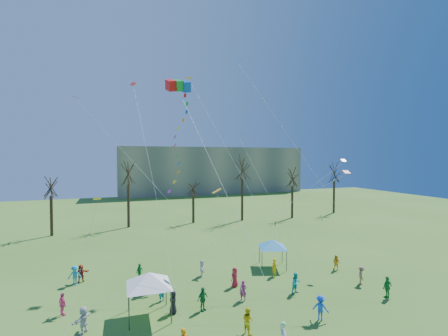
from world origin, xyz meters
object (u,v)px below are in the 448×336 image
object	(u,v)px
distant_building	(212,170)
canopy_tent_white	(149,279)
big_box_kite	(183,144)
canopy_tent_blue	(273,244)

from	to	relation	value
distant_building	canopy_tent_white	world-z (taller)	distant_building
canopy_tent_white	distant_building	bearing A→B (deg)	69.25
big_box_kite	canopy_tent_white	world-z (taller)	big_box_kite
distant_building	canopy_tent_white	distance (m)	81.68
distant_building	canopy_tent_blue	world-z (taller)	distant_building
big_box_kite	canopy_tent_white	xyz separation A→B (m)	(-2.88, -1.35, -10.07)
big_box_kite	canopy_tent_blue	bearing A→B (deg)	24.56
big_box_kite	canopy_tent_blue	xyz separation A→B (m)	(10.86, 4.96, -10.40)
big_box_kite	canopy_tent_white	size ratio (longest dim) A/B	4.22
distant_building	big_box_kite	size ratio (longest dim) A/B	3.20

